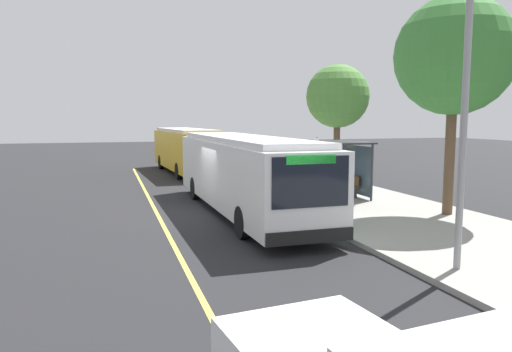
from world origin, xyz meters
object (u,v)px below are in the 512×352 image
Objects in this scene: waiting_bench at (346,185)px; pedestrian_commuter at (330,187)px; transit_bus_second at (186,149)px; transit_bus_main at (243,171)px; route_sign_post at (316,165)px.

pedestrian_commuter is at bearing -35.90° from waiting_bench.
pedestrian_commuter reaches higher than waiting_bench.
pedestrian_commuter is at bearing 10.09° from transit_bus_second.
transit_bus_second is (-14.57, 0.05, -0.00)m from transit_bus_main.
route_sign_post is (1.57, 2.32, 0.34)m from transit_bus_main.
route_sign_post is at bearing 56.02° from transit_bus_main.
route_sign_post is at bearing -86.63° from pedestrian_commuter.
waiting_bench is 0.57× the size of route_sign_post.
transit_bus_second is 16.30m from route_sign_post.
transit_bus_main is at bearing -117.73° from pedestrian_commuter.
route_sign_post is 1.03m from pedestrian_commuter.
transit_bus_main is 3.33m from pedestrian_commuter.
waiting_bench is 4.17m from pedestrian_commuter.
transit_bus_main is 7.43× the size of pedestrian_commuter.
transit_bus_main is 1.17× the size of transit_bus_second.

